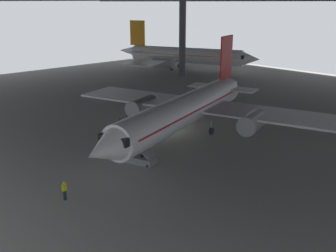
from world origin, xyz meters
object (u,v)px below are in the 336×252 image
(airplane_distant, at_px, (184,55))
(crew_worker_near_nose, at_px, (64,189))
(crew_worker_by_stairs, at_px, (144,145))
(airplane_main, at_px, (187,109))
(boarding_stairs, at_px, (138,155))

(airplane_distant, bearing_deg, crew_worker_near_nose, -53.90)
(airplane_distant, bearing_deg, crew_worker_by_stairs, -49.84)
(airplane_main, relative_size, airplane_distant, 1.01)
(crew_worker_near_nose, bearing_deg, crew_worker_by_stairs, 106.71)
(boarding_stairs, distance_m, airplane_distant, 58.68)
(crew_worker_near_nose, relative_size, airplane_distant, 0.05)
(airplane_main, bearing_deg, crew_worker_by_stairs, -82.04)
(boarding_stairs, relative_size, crew_worker_near_nose, 2.76)
(airplane_main, xyz_separation_m, crew_worker_near_nose, (4.51, -19.07, -2.44))
(boarding_stairs, height_order, crew_worker_near_nose, boarding_stairs)
(airplane_main, bearing_deg, crew_worker_near_nose, -76.70)
(boarding_stairs, bearing_deg, crew_worker_by_stairs, 123.11)
(crew_worker_near_nose, xyz_separation_m, crew_worker_by_stairs, (-3.45, 11.49, 0.06))
(crew_worker_near_nose, bearing_deg, boarding_stairs, 102.79)
(airplane_main, distance_m, airplane_distant, 49.96)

